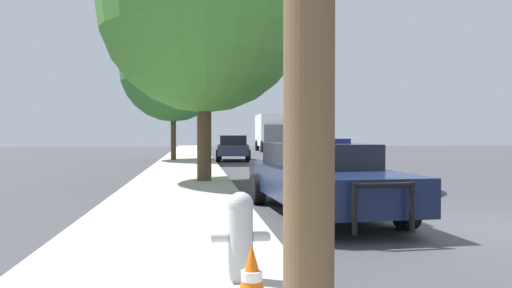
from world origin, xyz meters
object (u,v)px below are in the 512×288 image
at_px(tree_sidewalk_near, 204,8).
at_px(tree_sidewalk_mid, 173,69).
at_px(car_background_midblock, 233,147).
at_px(police_car, 320,176).
at_px(traffic_cone, 252,279).
at_px(box_truck, 272,132).
at_px(car_background_oncoming, 300,145).
at_px(fire_hydrant, 241,233).
at_px(traffic_light, 199,99).

xyz_separation_m(tree_sidewalk_near, tree_sidewalk_mid, (-1.42, 12.37, -0.23)).
bearing_deg(car_background_midblock, tree_sidewalk_mid, -156.22).
height_order(police_car, tree_sidewalk_near, tree_sidewalk_near).
bearing_deg(traffic_cone, box_truck, 80.91).
bearing_deg(car_background_oncoming, fire_hydrant, 79.99).
relative_size(fire_hydrant, car_background_oncoming, 0.18).
height_order(police_car, traffic_light, traffic_light).
relative_size(traffic_light, tree_sidewalk_near, 0.57).
height_order(box_truck, tree_sidewalk_mid, tree_sidewalk_mid).
bearing_deg(tree_sidewalk_near, police_car, -70.52).
distance_m(car_background_oncoming, box_truck, 10.08).
distance_m(fire_hydrant, tree_sidewalk_near, 11.41).
xyz_separation_m(traffic_light, car_background_oncoming, (7.14, 6.14, -2.75)).
height_order(fire_hydrant, tree_sidewalk_mid, tree_sidewalk_mid).
distance_m(police_car, traffic_light, 19.26).
bearing_deg(fire_hydrant, tree_sidewalk_mid, 93.92).
xyz_separation_m(fire_hydrant, traffic_cone, (0.00, -0.91, -0.18)).
bearing_deg(fire_hydrant, box_truck, 80.70).
height_order(police_car, box_truck, box_truck).
bearing_deg(tree_sidewalk_near, traffic_cone, -89.30).
height_order(traffic_light, tree_sidewalk_near, tree_sidewalk_near).
height_order(fire_hydrant, car_background_midblock, car_background_midblock).
relative_size(police_car, car_background_midblock, 1.29).
distance_m(car_background_midblock, traffic_cone, 24.88).
distance_m(police_car, car_background_oncoming, 25.59).
xyz_separation_m(fire_hydrant, car_background_oncoming, (6.97, 29.60, 0.15)).
distance_m(car_background_oncoming, traffic_cone, 31.30).
height_order(tree_sidewalk_near, traffic_cone, tree_sidewalk_near).
bearing_deg(box_truck, traffic_cone, 81.65).
bearing_deg(tree_sidewalk_near, fire_hydrant, -89.25).
bearing_deg(box_truck, tree_sidewalk_mid, 65.25).
bearing_deg(tree_sidewalk_mid, traffic_cone, -86.22).
relative_size(fire_hydrant, tree_sidewalk_mid, 0.11).
distance_m(tree_sidewalk_mid, traffic_cone, 24.17).
bearing_deg(car_background_oncoming, police_car, 81.90).
bearing_deg(tree_sidewalk_mid, car_background_midblock, 19.00).
relative_size(traffic_light, tree_sidewalk_mid, 0.61).
bearing_deg(tree_sidewalk_mid, fire_hydrant, -86.08).
bearing_deg(police_car, tree_sidewalk_mid, -82.59).
height_order(car_background_midblock, traffic_cone, car_background_midblock).
bearing_deg(tree_sidewalk_near, traffic_light, 90.15).
distance_m(box_truck, traffic_cone, 41.06).
bearing_deg(box_truck, police_car, 83.36).
distance_m(box_truck, tree_sidewalk_near, 30.19).
relative_size(car_background_oncoming, tree_sidewalk_near, 0.57).
bearing_deg(police_car, car_background_midblock, -93.07).
height_order(police_car, car_background_oncoming, police_car).
relative_size(car_background_midblock, traffic_cone, 7.74).
xyz_separation_m(police_car, traffic_light, (-2.11, 18.94, 2.76)).
bearing_deg(police_car, fire_hydrant, 63.36).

